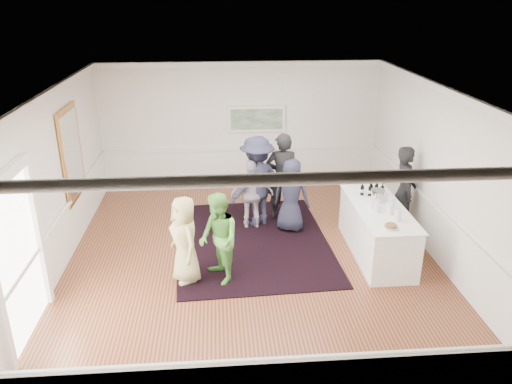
{
  "coord_description": "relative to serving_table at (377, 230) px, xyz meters",
  "views": [
    {
      "loc": [
        -0.58,
        -8.31,
        4.78
      ],
      "look_at": [
        0.09,
        0.2,
        1.32
      ],
      "focal_mm": 35.0,
      "sensor_mm": 36.0,
      "label": 1
    }
  ],
  "objects": [
    {
      "name": "guest_dark_b",
      "position": [
        -1.62,
        1.74,
        0.49
      ],
      "size": [
        0.77,
        0.54,
        1.98
      ],
      "primitive_type": "imported",
      "rotation": [
        0.0,
        0.0,
        3.04
      ],
      "color": "black",
      "rests_on": "floor"
    },
    {
      "name": "guest_navy",
      "position": [
        -1.49,
        1.18,
        0.29
      ],
      "size": [
        0.91,
        0.78,
        1.58
      ],
      "primitive_type": "imported",
      "rotation": [
        0.0,
        0.0,
        2.7
      ],
      "color": "#202236",
      "rests_on": "floor"
    },
    {
      "name": "guest_dark_a",
      "position": [
        -2.19,
        1.49,
        0.49
      ],
      "size": [
        1.48,
        1.33,
        1.99
      ],
      "primitive_type": "imported",
      "rotation": [
        0.0,
        0.0,
        3.73
      ],
      "color": "#202236",
      "rests_on": "floor"
    },
    {
      "name": "area_rug",
      "position": [
        -2.35,
        0.67,
        -0.49
      ],
      "size": [
        3.21,
        4.11,
        0.02
      ],
      "primitive_type": "cube",
      "rotation": [
        0.0,
        0.0,
        0.05
      ],
      "color": "black",
      "rests_on": "floor"
    },
    {
      "name": "mirror",
      "position": [
        -5.87,
        1.21,
        1.3
      ],
      "size": [
        0.05,
        1.25,
        1.85
      ],
      "color": "#BD7D37",
      "rests_on": "wall_left"
    },
    {
      "name": "guest_green",
      "position": [
        -3.04,
        -0.74,
        0.31
      ],
      "size": [
        0.87,
        0.97,
        1.63
      ],
      "primitive_type": "imported",
      "rotation": [
        0.0,
        0.0,
        -1.19
      ],
      "color": "#5DB247",
      "rests_on": "floor"
    },
    {
      "name": "guest_lilac",
      "position": [
        -2.3,
        1.37,
        0.27
      ],
      "size": [
        0.91,
        0.41,
        1.53
      ],
      "primitive_type": "imported",
      "rotation": [
        0.0,
        0.0,
        3.1
      ],
      "color": "#B9ABC0",
      "rests_on": "floor"
    },
    {
      "name": "bartender",
      "position": [
        0.79,
        0.82,
        0.45
      ],
      "size": [
        0.57,
        0.77,
        1.91
      ],
      "primitive_type": "imported",
      "rotation": [
        0.0,
        0.0,
        1.39
      ],
      "color": "black",
      "rests_on": "floor"
    },
    {
      "name": "juice_pitchers",
      "position": [
        0.02,
        -0.28,
        0.61
      ],
      "size": [
        0.48,
        0.67,
        0.24
      ],
      "color": "#81AE3E",
      "rests_on": "serving_table"
    },
    {
      "name": "serving_table",
      "position": [
        0.0,
        0.0,
        0.0
      ],
      "size": [
        0.93,
        2.46,
        1.0
      ],
      "color": "white",
      "rests_on": "floor"
    },
    {
      "name": "landscape_painting",
      "position": [
        -2.01,
        3.85,
        1.28
      ],
      "size": [
        1.44,
        0.06,
        0.66
      ],
      "color": "white",
      "rests_on": "wall_back"
    },
    {
      "name": "guest_tan",
      "position": [
        -3.62,
        -0.67,
        0.29
      ],
      "size": [
        0.78,
        0.91,
        1.58
      ],
      "primitive_type": "imported",
      "rotation": [
        0.0,
        0.0,
        -1.13
      ],
      "color": "tan",
      "rests_on": "floor"
    },
    {
      "name": "wine_bottles",
      "position": [
        0.04,
        0.55,
        0.65
      ],
      "size": [
        0.46,
        0.23,
        0.31
      ],
      "color": "black",
      "rests_on": "serving_table"
    },
    {
      "name": "wall_front",
      "position": [
        -2.41,
        -4.09,
        1.1
      ],
      "size": [
        7.0,
        0.02,
        3.2
      ],
      "primitive_type": "cube",
      "color": "white",
      "rests_on": "floor"
    },
    {
      "name": "ice_bucket",
      "position": [
        0.03,
        0.24,
        0.61
      ],
      "size": [
        0.26,
        0.26,
        0.25
      ],
      "primitive_type": "cylinder",
      "color": "silver",
      "rests_on": "serving_table"
    },
    {
      "name": "wainscoting",
      "position": [
        -2.41,
        -0.09,
        -0.0
      ],
      "size": [
        7.0,
        8.0,
        1.0
      ],
      "primitive_type": null,
      "color": "white",
      "rests_on": "floor"
    },
    {
      "name": "wall_right",
      "position": [
        1.09,
        -0.09,
        1.1
      ],
      "size": [
        0.02,
        8.0,
        3.2
      ],
      "primitive_type": "cube",
      "color": "white",
      "rests_on": "floor"
    },
    {
      "name": "nut_bowl",
      "position": [
        -0.09,
        -0.93,
        0.53
      ],
      "size": [
        0.24,
        0.24,
        0.07
      ],
      "color": "white",
      "rests_on": "serving_table"
    },
    {
      "name": "ceiling",
      "position": [
        -2.41,
        -0.09,
        2.7
      ],
      "size": [
        7.0,
        8.0,
        0.02
      ],
      "primitive_type": "cube",
      "color": "white",
      "rests_on": "wall_back"
    },
    {
      "name": "floor",
      "position": [
        -2.41,
        -0.09,
        -0.5
      ],
      "size": [
        8.0,
        8.0,
        0.0
      ],
      "primitive_type": "plane",
      "color": "brown",
      "rests_on": "ground"
    },
    {
      "name": "doorway",
      "position": [
        -5.86,
        -1.99,
        0.92
      ],
      "size": [
        0.1,
        1.78,
        2.56
      ],
      "color": "white",
      "rests_on": "wall_left"
    },
    {
      "name": "wall_left",
      "position": [
        -5.91,
        -0.09,
        1.1
      ],
      "size": [
        0.02,
        8.0,
        3.2
      ],
      "primitive_type": "cube",
      "color": "white",
      "rests_on": "floor"
    },
    {
      "name": "wall_back",
      "position": [
        -2.41,
        3.91,
        1.1
      ],
      "size": [
        7.0,
        0.02,
        3.2
      ],
      "primitive_type": "cube",
      "color": "white",
      "rests_on": "floor"
    }
  ]
}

